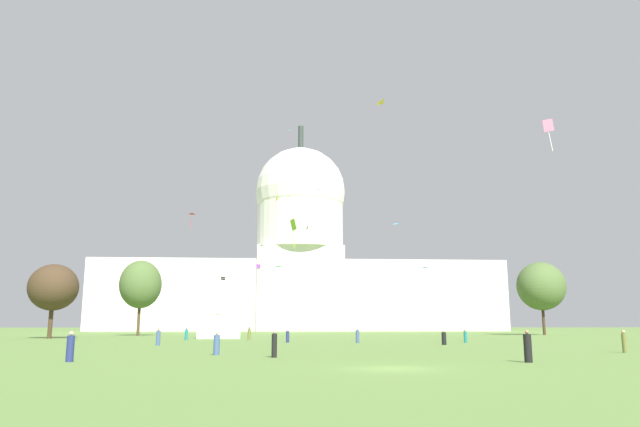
# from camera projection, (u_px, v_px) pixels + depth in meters

# --- Properties ---
(ground_plane) EXTENTS (800.00, 800.00, 0.00)m
(ground_plane) POSITION_uv_depth(u_px,v_px,m) (393.00, 369.00, 28.22)
(ground_plane) COLOR olive
(capitol_building) EXTENTS (131.55, 30.15, 69.19)m
(capitol_building) POSITION_uv_depth(u_px,v_px,m) (300.00, 262.00, 195.57)
(capitol_building) COLOR silver
(capitol_building) RESTS_ON ground_plane
(event_tent) EXTENTS (6.97, 5.35, 5.91)m
(event_tent) POSITION_uv_depth(u_px,v_px,m) (219.00, 318.00, 89.10)
(event_tent) COLOR white
(event_tent) RESTS_ON ground_plane
(tree_west_far) EXTENTS (10.82, 10.81, 13.97)m
(tree_west_far) POSITION_uv_depth(u_px,v_px,m) (141.00, 284.00, 111.24)
(tree_west_far) COLOR #4C3823
(tree_west_far) RESTS_ON ground_plane
(tree_east_mid) EXTENTS (14.13, 13.56, 14.54)m
(tree_east_mid) POSITION_uv_depth(u_px,v_px,m) (541.00, 286.00, 119.77)
(tree_east_mid) COLOR #42301E
(tree_east_mid) RESTS_ON ground_plane
(tree_west_mid) EXTENTS (10.69, 10.75, 11.13)m
(tree_west_mid) POSITION_uv_depth(u_px,v_px,m) (53.00, 287.00, 89.89)
(tree_west_mid) COLOR #42301E
(tree_west_mid) RESTS_ON ground_plane
(person_navy_front_left) EXTENTS (0.49, 0.49, 1.51)m
(person_navy_front_left) POSITION_uv_depth(u_px,v_px,m) (288.00, 337.00, 68.93)
(person_navy_front_left) COLOR navy
(person_navy_front_left) RESTS_ON ground_plane
(person_denim_back_center) EXTENTS (0.56, 0.56, 1.69)m
(person_denim_back_center) POSITION_uv_depth(u_px,v_px,m) (158.00, 338.00, 59.14)
(person_denim_back_center) COLOR #3D5684
(person_denim_back_center) RESTS_ON ground_plane
(person_olive_front_center) EXTENTS (0.52, 0.52, 1.77)m
(person_olive_front_center) POSITION_uv_depth(u_px,v_px,m) (249.00, 334.00, 78.24)
(person_olive_front_center) COLOR olive
(person_olive_front_center) RESTS_ON ground_plane
(person_black_back_left) EXTENTS (0.46, 0.46, 1.77)m
(person_black_back_left) POSITION_uv_depth(u_px,v_px,m) (528.00, 348.00, 32.83)
(person_black_back_left) COLOR black
(person_black_back_left) RESTS_ON ground_plane
(person_teal_near_tent) EXTENTS (0.54, 0.54, 1.65)m
(person_teal_near_tent) POSITION_uv_depth(u_px,v_px,m) (186.00, 334.00, 79.66)
(person_teal_near_tent) COLOR #1E757A
(person_teal_near_tent) RESTS_ON ground_plane
(person_navy_lawn_far_left) EXTENTS (0.46, 0.46, 1.70)m
(person_navy_lawn_far_left) POSITION_uv_depth(u_px,v_px,m) (70.00, 348.00, 33.33)
(person_navy_lawn_far_left) COLOR navy
(person_navy_lawn_far_left) RESTS_ON ground_plane
(person_tan_mid_right) EXTENTS (0.50, 0.50, 1.53)m
(person_tan_mid_right) POSITION_uv_depth(u_px,v_px,m) (465.00, 334.00, 84.09)
(person_tan_mid_right) COLOR tan
(person_tan_mid_right) RESTS_ON ground_plane
(person_denim_mid_center) EXTENTS (0.51, 0.51, 1.67)m
(person_denim_mid_center) POSITION_uv_depth(u_px,v_px,m) (358.00, 336.00, 66.90)
(person_denim_mid_center) COLOR #3D5684
(person_denim_mid_center) RESTS_ON ground_plane
(person_black_back_right) EXTENTS (0.58, 0.58, 1.53)m
(person_black_back_right) POSITION_uv_depth(u_px,v_px,m) (444.00, 338.00, 60.80)
(person_black_back_right) COLOR black
(person_black_back_right) RESTS_ON ground_plane
(person_olive_edge_west) EXTENTS (0.46, 0.46, 1.66)m
(person_olive_edge_west) POSITION_uv_depth(u_px,v_px,m) (624.00, 342.00, 44.00)
(person_olive_edge_west) COLOR olive
(person_olive_edge_west) RESTS_ON ground_plane
(person_teal_edge_east) EXTENTS (0.53, 0.53, 1.50)m
(person_teal_edge_east) POSITION_uv_depth(u_px,v_px,m) (465.00, 337.00, 67.98)
(person_teal_edge_east) COLOR #1E757A
(person_teal_edge_east) RESTS_ON ground_plane
(person_black_deep_crowd) EXTENTS (0.45, 0.45, 1.71)m
(person_black_deep_crowd) POSITION_uv_depth(u_px,v_px,m) (274.00, 345.00, 37.74)
(person_black_deep_crowd) COLOR black
(person_black_deep_crowd) RESTS_ON ground_plane
(person_denim_aisle_center) EXTENTS (0.52, 0.52, 1.58)m
(person_denim_aisle_center) POSITION_uv_depth(u_px,v_px,m) (217.00, 344.00, 40.69)
(person_denim_aisle_center) COLOR #3D5684
(person_denim_aisle_center) RESTS_ON ground_plane
(kite_gold_mid) EXTENTS (1.08, 1.84, 0.35)m
(kite_gold_mid) POSITION_uv_depth(u_px,v_px,m) (383.00, 106.00, 72.64)
(kite_gold_mid) COLOR gold
(kite_turquoise_high) EXTENTS (1.18, 0.78, 2.30)m
(kite_turquoise_high) POSITION_uv_depth(u_px,v_px,m) (290.00, 132.00, 161.80)
(kite_turquoise_high) COLOR teal
(kite_blue_low) EXTENTS (1.81, 1.12, 4.38)m
(kite_blue_low) POSITION_uv_depth(u_px,v_px,m) (426.00, 269.00, 155.51)
(kite_blue_low) COLOR blue
(kite_black_low) EXTENTS (1.03, 1.02, 1.99)m
(kite_black_low) POSITION_uv_depth(u_px,v_px,m) (223.00, 278.00, 135.71)
(kite_black_low) COLOR black
(kite_pink_mid) EXTENTS (1.12, 0.44, 3.37)m
(kite_pink_mid) POSITION_uv_depth(u_px,v_px,m) (548.00, 127.00, 59.34)
(kite_pink_mid) COLOR pink
(kite_red_mid) EXTENTS (1.52, 1.20, 3.80)m
(kite_red_mid) POSITION_uv_depth(u_px,v_px,m) (192.00, 215.00, 140.97)
(kite_red_mid) COLOR red
(kite_green_low) EXTENTS (1.82, 0.84, 4.34)m
(kite_green_low) POSITION_uv_depth(u_px,v_px,m) (278.00, 270.00, 146.49)
(kite_green_low) COLOR green
(kite_cyan_mid) EXTENTS (1.42, 1.47, 0.38)m
(kite_cyan_mid) POSITION_uv_depth(u_px,v_px,m) (394.00, 226.00, 119.15)
(kite_cyan_mid) COLOR #33BCDB
(kite_yellow_mid) EXTENTS (0.54, 1.05, 4.46)m
(kite_yellow_mid) POSITION_uv_depth(u_px,v_px,m) (277.00, 201.00, 127.69)
(kite_yellow_mid) COLOR yellow
(kite_lime_low) EXTENTS (0.73, 1.06, 3.11)m
(kite_lime_low) POSITION_uv_depth(u_px,v_px,m) (294.00, 226.00, 61.43)
(kite_lime_low) COLOR #8CD133
(kite_magenta_high) EXTENTS (1.12, 1.84, 3.60)m
(kite_magenta_high) POSITION_uv_depth(u_px,v_px,m) (320.00, 191.00, 175.50)
(kite_magenta_high) COLOR #D1339E
(kite_violet_low) EXTENTS (0.83, 0.87, 3.10)m
(kite_violet_low) POSITION_uv_depth(u_px,v_px,m) (259.00, 267.00, 122.79)
(kite_violet_low) COLOR purple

